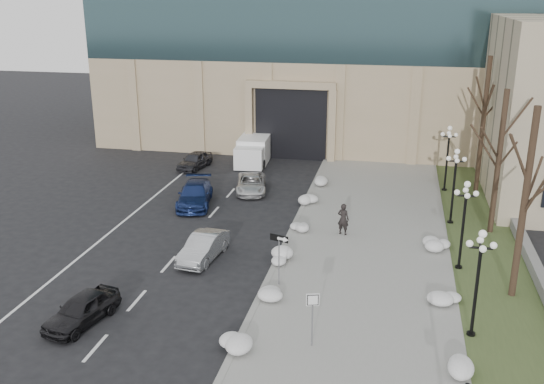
{
  "coord_description": "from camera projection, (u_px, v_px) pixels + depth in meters",
  "views": [
    {
      "loc": [
        4.79,
        -17.09,
        13.61
      ],
      "look_at": [
        -1.5,
        12.56,
        3.5
      ],
      "focal_mm": 40.0,
      "sensor_mm": 36.0,
      "label": 1
    }
  ],
  "objects": [
    {
      "name": "snow_clump_f",
      "position": [
        308.0,
        202.0,
        40.11
      ],
      "size": [
        1.1,
        1.6,
        0.36
      ],
      "primitive_type": "ellipsoid",
      "color": "silver",
      "rests_on": "sidewalk"
    },
    {
      "name": "lamppost_b",
      "position": [
        464.0,
        213.0,
        30.1
      ],
      "size": [
        1.18,
        1.18,
        4.76
      ],
      "color": "black",
      "rests_on": "ground"
    },
    {
      "name": "snow_clump_b",
      "position": [
        239.0,
        344.0,
        24.01
      ],
      "size": [
        1.1,
        1.6,
        0.36
      ],
      "primitive_type": "ellipsoid",
      "color": "silver",
      "rests_on": "sidewalk"
    },
    {
      "name": "lamppost_a",
      "position": [
        479.0,
        269.0,
        24.07
      ],
      "size": [
        1.18,
        1.18,
        4.76
      ],
      "color": "black",
      "rests_on": "ground"
    },
    {
      "name": "snow_clump_h",
      "position": [
        461.0,
        370.0,
        22.32
      ],
      "size": [
        1.1,
        1.6,
        0.36
      ],
      "primitive_type": "ellipsoid",
      "color": "silver",
      "rests_on": "sidewalk"
    },
    {
      "name": "curb",
      "position": [
        286.0,
        242.0,
        34.28
      ],
      "size": [
        0.3,
        40.0,
        0.14
      ],
      "primitive_type": "cube",
      "color": "gray",
      "rests_on": "ground"
    },
    {
      "name": "tree_far",
      "position": [
        485.0,
        106.0,
        41.22
      ],
      "size": [
        3.2,
        3.2,
        9.5
      ],
      "color": "black",
      "rests_on": "ground"
    },
    {
      "name": "car_b",
      "position": [
        203.0,
        247.0,
        32.09
      ],
      "size": [
        1.87,
        4.23,
        1.35
      ],
      "primitive_type": "imported",
      "rotation": [
        0.0,
        0.0,
        -0.11
      ],
      "color": "#9B9EA2",
      "rests_on": "ground"
    },
    {
      "name": "snow_clump_g",
      "position": [
        318.0,
        181.0,
        44.44
      ],
      "size": [
        1.1,
        1.6,
        0.36
      ],
      "primitive_type": "ellipsoid",
      "color": "silver",
      "rests_on": "sidewalk"
    },
    {
      "name": "snow_clump_d",
      "position": [
        280.0,
        259.0,
        31.62
      ],
      "size": [
        1.1,
        1.6,
        0.36
      ],
      "primitive_type": "ellipsoid",
      "color": "silver",
      "rests_on": "sidewalk"
    },
    {
      "name": "keep_sign",
      "position": [
        313.0,
        309.0,
        23.68
      ],
      "size": [
        0.51,
        0.19,
        2.43
      ],
      "rotation": [
        0.0,
        0.0,
        0.28
      ],
      "color": "slate",
      "rests_on": "ground"
    },
    {
      "name": "tree_near",
      "position": [
        528.0,
        178.0,
        26.48
      ],
      "size": [
        3.2,
        3.2,
        9.0
      ],
      "color": "black",
      "rests_on": "ground"
    },
    {
      "name": "lamppost_d",
      "position": [
        448.0,
        150.0,
        42.16
      ],
      "size": [
        1.18,
        1.18,
        4.76
      ],
      "color": "black",
      "rests_on": "ground"
    },
    {
      "name": "one_way_sign",
      "position": [
        282.0,
        245.0,
        28.53
      ],
      "size": [
        0.98,
        0.46,
        2.68
      ],
      "rotation": [
        0.0,
        0.0,
        -0.3
      ],
      "color": "slate",
      "rests_on": "ground"
    },
    {
      "name": "snow_clump_i",
      "position": [
        449.0,
        299.0,
        27.44
      ],
      "size": [
        1.1,
        1.6,
        0.36
      ],
      "primitive_type": "ellipsoid",
      "color": "silver",
      "rests_on": "sidewalk"
    },
    {
      "name": "car_c",
      "position": [
        195.0,
        194.0,
        40.21
      ],
      "size": [
        3.07,
        5.39,
        1.47
      ],
      "primitive_type": "imported",
      "rotation": [
        0.0,
        0.0,
        0.21
      ],
      "color": "navy",
      "rests_on": "ground"
    },
    {
      "name": "snow_clump_j",
      "position": [
        437.0,
        245.0,
        33.32
      ],
      "size": [
        1.1,
        1.6,
        0.36
      ],
      "primitive_type": "ellipsoid",
      "color": "silver",
      "rests_on": "sidewalk"
    },
    {
      "name": "car_d",
      "position": [
        251.0,
        183.0,
        42.91
      ],
      "size": [
        2.92,
        4.71,
        1.22
      ],
      "primitive_type": "imported",
      "rotation": [
        0.0,
        0.0,
        0.22
      ],
      "color": "silver",
      "rests_on": "ground"
    },
    {
      "name": "sidewalk",
      "position": [
        366.0,
        249.0,
        33.39
      ],
      "size": [
        9.0,
        40.0,
        0.12
      ],
      "primitive_type": "cube",
      "color": "gray",
      "rests_on": "ground"
    },
    {
      "name": "stone_wall",
      "position": [
        523.0,
        243.0,
        33.48
      ],
      "size": [
        0.5,
        30.0,
        0.7
      ],
      "primitive_type": "cube",
      "color": "gray",
      "rests_on": "ground"
    },
    {
      "name": "snow_clump_e",
      "position": [
        297.0,
        228.0,
        35.7
      ],
      "size": [
        1.1,
        1.6,
        0.36
      ],
      "primitive_type": "ellipsoid",
      "color": "silver",
      "rests_on": "sidewalk"
    },
    {
      "name": "car_a",
      "position": [
        82.0,
        310.0,
        25.88
      ],
      "size": [
        2.35,
        4.07,
        1.3
      ],
      "primitive_type": "imported",
      "rotation": [
        0.0,
        0.0,
        -0.23
      ],
      "color": "black",
      "rests_on": "ground"
    },
    {
      "name": "snow_clump_c",
      "position": [
        264.0,
        297.0,
        27.62
      ],
      "size": [
        1.1,
        1.6,
        0.36
      ],
      "primitive_type": "ellipsoid",
      "color": "silver",
      "rests_on": "sidewalk"
    },
    {
      "name": "box_truck",
      "position": [
        255.0,
        149.0,
        50.56
      ],
      "size": [
        2.75,
        6.84,
        2.13
      ],
      "rotation": [
        0.0,
        0.0,
        0.06
      ],
      "color": "white",
      "rests_on": "ground"
    },
    {
      "name": "lamppost_c",
      "position": [
        455.0,
        176.0,
        36.13
      ],
      "size": [
        1.18,
        1.18,
        4.76
      ],
      "color": "black",
      "rests_on": "ground"
    },
    {
      "name": "pedestrian",
      "position": [
        343.0,
        219.0,
        34.97
      ],
      "size": [
        0.79,
        0.63,
        1.89
      ],
      "primitive_type": "imported",
      "rotation": [
        0.0,
        0.0,
        2.85
      ],
      "color": "black",
      "rests_on": "sidewalk"
    },
    {
      "name": "car_e",
      "position": [
        195.0,
        160.0,
        48.54
      ],
      "size": [
        2.22,
        4.11,
        1.33
      ],
      "primitive_type": "imported",
      "rotation": [
        0.0,
        0.0,
        -0.17
      ],
      "color": "#323238",
      "rests_on": "ground"
    },
    {
      "name": "tree_mid",
      "position": [
        501.0,
        142.0,
        34.0
      ],
      "size": [
        3.2,
        3.2,
        8.5
      ],
      "color": "black",
      "rests_on": "ground"
    },
    {
      "name": "grass_strip",
      "position": [
        489.0,
        259.0,
        32.12
      ],
      "size": [
        4.0,
        40.0,
        0.1
      ],
      "primitive_type": "cube",
      "color": "#3A4824",
      "rests_on": "ground"
    }
  ]
}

